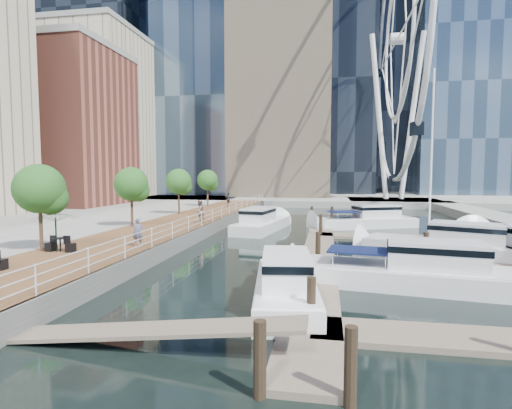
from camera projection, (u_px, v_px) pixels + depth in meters
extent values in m
plane|color=black|center=(234.00, 306.00, 15.31)|extent=(520.00, 520.00, 0.00)
cube|color=brown|center=(167.00, 232.00, 31.56)|extent=(6.00, 60.00, 1.00)
cube|color=#595954|center=(203.00, 233.00, 31.04)|extent=(0.25, 60.00, 1.00)
cube|color=gray|center=(315.00, 190.00, 115.41)|extent=(200.00, 114.00, 1.00)
cube|color=gray|center=(393.00, 202.00, 63.89)|extent=(14.00, 12.00, 1.00)
cube|color=#6D6051|center=(319.00, 255.00, 24.60)|extent=(2.00, 32.00, 0.20)
cube|color=#6D6051|center=(430.00, 266.00, 21.59)|extent=(12.00, 2.00, 0.20)
cube|color=#6D6051|center=(398.00, 237.00, 31.41)|extent=(12.00, 2.00, 0.20)
cube|color=brown|center=(73.00, 129.00, 53.06)|extent=(12.00, 14.00, 20.00)
cube|color=#BCAD8E|center=(98.00, 117.00, 69.50)|extent=(14.00, 16.00, 28.00)
cylinder|color=white|center=(379.00, 117.00, 63.28)|extent=(0.80, 0.80, 26.00)
cylinder|color=white|center=(412.00, 117.00, 62.41)|extent=(0.80, 0.80, 26.00)
torus|color=white|center=(398.00, 39.00, 61.92)|extent=(0.70, 44.70, 44.70)
cylinder|color=#3F2B1C|center=(41.00, 228.00, 21.05)|extent=(0.20, 0.20, 2.40)
sphere|color=#265B1E|center=(39.00, 189.00, 20.89)|extent=(2.60, 2.60, 2.60)
cylinder|color=#3F2B1C|center=(132.00, 211.00, 30.87)|extent=(0.20, 0.20, 2.40)
sphere|color=#265B1E|center=(131.00, 184.00, 30.71)|extent=(2.60, 2.60, 2.60)
cylinder|color=#3F2B1C|center=(179.00, 202.00, 40.68)|extent=(0.20, 0.20, 2.40)
sphere|color=#265B1E|center=(179.00, 181.00, 40.52)|extent=(2.60, 2.60, 2.60)
cylinder|color=#3F2B1C|center=(208.00, 197.00, 50.50)|extent=(0.20, 0.20, 2.40)
sphere|color=#265B1E|center=(207.00, 180.00, 50.34)|extent=(2.60, 2.60, 2.60)
imported|color=#4F516A|center=(138.00, 232.00, 22.46)|extent=(0.69, 0.61, 1.58)
imported|color=#806658|center=(200.00, 211.00, 33.30)|extent=(1.11, 1.17, 1.91)
imported|color=#333640|center=(229.00, 200.00, 49.79)|extent=(1.10, 0.80, 1.73)
imported|color=#0F3713|center=(56.00, 232.00, 20.85)|extent=(2.73, 2.77, 2.11)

